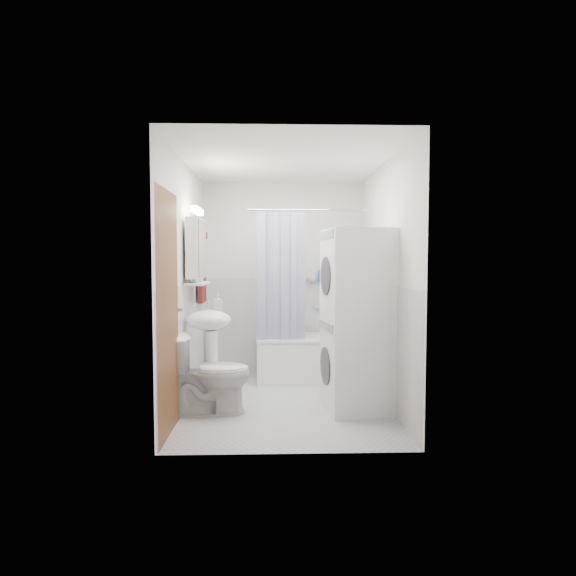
{
  "coord_description": "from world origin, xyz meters",
  "views": [
    {
      "loc": [
        -0.12,
        -4.78,
        1.43
      ],
      "look_at": [
        0.02,
        0.15,
        1.15
      ],
      "focal_mm": 30.0,
      "sensor_mm": 36.0,
      "label": 1
    }
  ],
  "objects_px": {
    "sink": "(209,335)",
    "toilet": "(210,374)",
    "bathtub": "(315,356)",
    "washer_dryer": "(358,320)"
  },
  "relations": [
    {
      "from": "sink",
      "to": "toilet",
      "type": "distance_m",
      "value": 0.39
    },
    {
      "from": "bathtub",
      "to": "washer_dryer",
      "type": "bearing_deg",
      "value": -75.11
    },
    {
      "from": "bathtub",
      "to": "toilet",
      "type": "height_order",
      "value": "toilet"
    },
    {
      "from": "bathtub",
      "to": "washer_dryer",
      "type": "height_order",
      "value": "washer_dryer"
    },
    {
      "from": "sink",
      "to": "washer_dryer",
      "type": "height_order",
      "value": "washer_dryer"
    },
    {
      "from": "bathtub",
      "to": "toilet",
      "type": "distance_m",
      "value": 1.65
    },
    {
      "from": "bathtub",
      "to": "washer_dryer",
      "type": "xyz_separation_m",
      "value": [
        0.31,
        -1.17,
        0.57
      ]
    },
    {
      "from": "sink",
      "to": "toilet",
      "type": "relative_size",
      "value": 1.38
    },
    {
      "from": "toilet",
      "to": "washer_dryer",
      "type": "bearing_deg",
      "value": -92.46
    },
    {
      "from": "sink",
      "to": "washer_dryer",
      "type": "distance_m",
      "value": 1.45
    }
  ]
}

